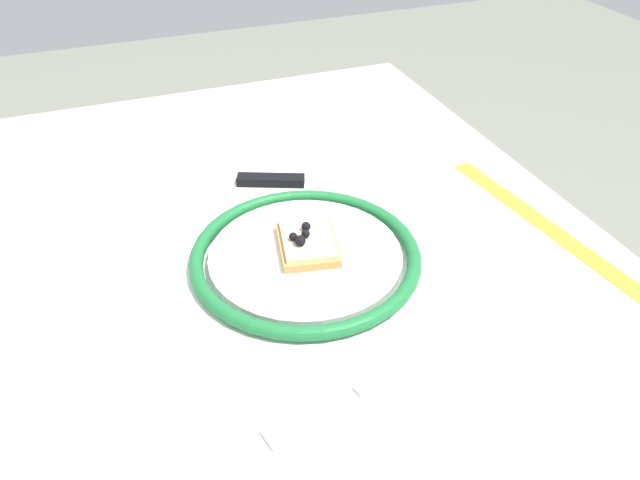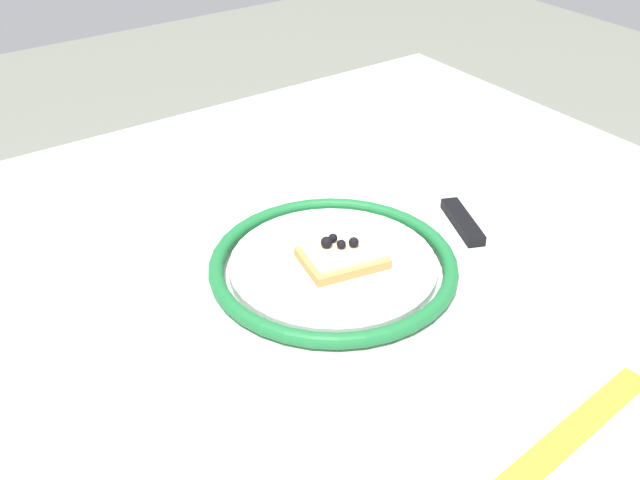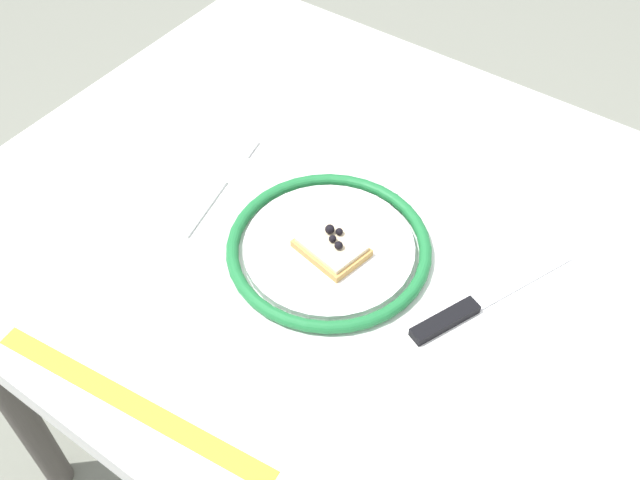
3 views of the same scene
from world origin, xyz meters
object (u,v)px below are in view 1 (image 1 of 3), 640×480
at_px(plate, 305,256).
at_px(measuring_tape, 554,231).
at_px(dining_table, 265,320).
at_px(knife, 247,180).
at_px(pizza_slice_near, 307,242).
at_px(fork, 363,388).

distance_m(plate, measuring_tape, 0.30).
bearing_deg(dining_table, knife, -10.06).
bearing_deg(dining_table, plate, -98.69).
bearing_deg(plate, knife, 5.52).
bearing_deg(measuring_tape, dining_table, 74.05).
relative_size(pizza_slice_near, fork, 0.46).
bearing_deg(fork, knife, 0.70).
bearing_deg(measuring_tape, fork, 107.48).
distance_m(pizza_slice_near, measuring_tape, 0.30).
xyz_separation_m(plate, fork, (-0.19, 0.01, -0.01)).
distance_m(dining_table, fork, 0.22).
bearing_deg(fork, plate, -4.05).
bearing_deg(plate, measuring_tape, -99.97).
xyz_separation_m(pizza_slice_near, knife, (0.18, 0.02, -0.02)).
height_order(knife, measuring_tape, knife).
xyz_separation_m(fork, measuring_tape, (0.14, -0.31, -0.00)).
bearing_deg(fork, dining_table, 10.43).
bearing_deg(plate, fork, 175.95).
distance_m(dining_table, knife, 0.20).
bearing_deg(pizza_slice_near, plate, 147.22).
height_order(plate, fork, plate).
distance_m(dining_table, pizza_slice_near, 0.12).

